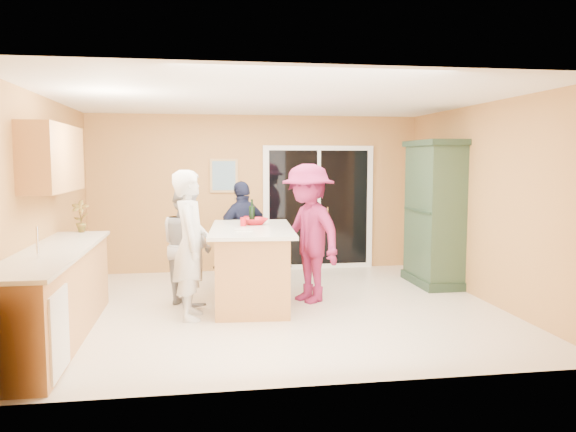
{
  "coord_description": "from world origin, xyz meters",
  "views": [
    {
      "loc": [
        -0.95,
        -6.87,
        1.85
      ],
      "look_at": [
        0.15,
        0.1,
        1.15
      ],
      "focal_mm": 35.0,
      "sensor_mm": 36.0,
      "label": 1
    }
  ],
  "objects": [
    {
      "name": "white_plate",
      "position": [
        -0.43,
        -0.04,
        1.0
      ],
      "size": [
        0.29,
        0.29,
        0.02
      ],
      "primitive_type": "cylinder",
      "rotation": [
        0.0,
        0.0,
        0.24
      ],
      "color": "silver",
      "rests_on": "kitchen_island"
    },
    {
      "name": "sliding_door",
      "position": [
        1.05,
        2.46,
        1.05
      ],
      "size": [
        1.9,
        0.07,
        2.1
      ],
      "color": "white",
      "rests_on": "floor"
    },
    {
      "name": "wall_right",
      "position": [
        2.75,
        0.0,
        1.3
      ],
      "size": [
        0.1,
        5.0,
        2.6
      ],
      "primitive_type": "cube",
      "color": "#E7B65F",
      "rests_on": "ground"
    },
    {
      "name": "wall_back",
      "position": [
        0.0,
        2.5,
        1.3
      ],
      "size": [
        5.5,
        0.1,
        2.6
      ],
      "primitive_type": "cube",
      "color": "#E7B65F",
      "rests_on": "ground"
    },
    {
      "name": "tumbler_near",
      "position": [
        -0.39,
        0.4,
        1.05
      ],
      "size": [
        0.09,
        0.09,
        0.11
      ],
      "primitive_type": "cylinder",
      "rotation": [
        0.0,
        0.0,
        0.25
      ],
      "color": "red",
      "rests_on": "kitchen_island"
    },
    {
      "name": "woman_magenta",
      "position": [
        0.44,
        0.26,
        0.9
      ],
      "size": [
        1.13,
        1.34,
        1.81
      ],
      "primitive_type": "imported",
      "rotation": [
        0.0,
        0.0,
        -1.09
      ],
      "color": "maroon",
      "rests_on": "floor"
    },
    {
      "name": "floor",
      "position": [
        0.0,
        0.0,
        0.0
      ],
      "size": [
        5.5,
        5.5,
        0.0
      ],
      "primitive_type": "plane",
      "color": "silver",
      "rests_on": "ground"
    },
    {
      "name": "tumbler_far",
      "position": [
        -0.32,
        0.76,
        1.04
      ],
      "size": [
        0.09,
        0.09,
        0.09
      ],
      "primitive_type": "cylinder",
      "rotation": [
        0.0,
        0.0,
        -0.39
      ],
      "color": "red",
      "rests_on": "kitchen_island"
    },
    {
      "name": "wall_left",
      "position": [
        -2.75,
        0.0,
        1.3
      ],
      "size": [
        0.1,
        5.0,
        2.6
      ],
      "primitive_type": "cube",
      "color": "#E7B65F",
      "rests_on": "ground"
    },
    {
      "name": "green_hutch",
      "position": [
        2.49,
        0.98,
        1.04
      ],
      "size": [
        0.62,
        1.17,
        2.14
      ],
      "color": "#213625",
      "rests_on": "floor"
    },
    {
      "name": "upper_cabinets",
      "position": [
        -2.58,
        -0.2,
        1.88
      ],
      "size": [
        0.35,
        1.6,
        0.75
      ],
      "primitive_type": "cube",
      "color": "tan",
      "rests_on": "wall_left"
    },
    {
      "name": "ceiling",
      "position": [
        0.0,
        0.0,
        2.6
      ],
      "size": [
        5.5,
        5.0,
        0.1
      ],
      "primitive_type": "cube",
      "color": "white",
      "rests_on": "wall_back"
    },
    {
      "name": "woman_white",
      "position": [
        -1.06,
        -0.31,
        0.87
      ],
      "size": [
        0.44,
        0.65,
        1.74
      ],
      "primitive_type": "imported",
      "rotation": [
        0.0,
        0.0,
        1.54
      ],
      "color": "silver",
      "rests_on": "floor"
    },
    {
      "name": "wall_front",
      "position": [
        0.0,
        -2.5,
        1.3
      ],
      "size": [
        5.5,
        0.1,
        2.6
      ],
      "primitive_type": "cube",
      "color": "#E7B65F",
      "rests_on": "ground"
    },
    {
      "name": "tulip_vase",
      "position": [
        -2.45,
        0.52,
        1.14
      ],
      "size": [
        0.23,
        0.16,
        0.41
      ],
      "primitive_type": "imported",
      "rotation": [
        0.0,
        0.0,
        -0.08
      ],
      "color": "#A82B10",
      "rests_on": "left_cabinet_run"
    },
    {
      "name": "framed_picture",
      "position": [
        -0.55,
        2.48,
        1.6
      ],
      "size": [
        0.46,
        0.04,
        0.56
      ],
      "color": "tan",
      "rests_on": "wall_back"
    },
    {
      "name": "serving_bowl",
      "position": [
        -0.23,
        0.57,
        1.04
      ],
      "size": [
        0.42,
        0.42,
        0.09
      ],
      "primitive_type": "imported",
      "rotation": [
        0.0,
        0.0,
        0.25
      ],
      "color": "red",
      "rests_on": "kitchen_island"
    },
    {
      "name": "wine_bottle",
      "position": [
        -0.26,
        0.59,
        1.13
      ],
      "size": [
        0.08,
        0.08,
        0.34
      ],
      "rotation": [
        0.0,
        0.0,
        -0.36
      ],
      "color": "black",
      "rests_on": "kitchen_island"
    },
    {
      "name": "woman_navy",
      "position": [
        -0.32,
        1.4,
        0.77
      ],
      "size": [
        0.97,
        0.78,
        1.55
      ],
      "primitive_type": "imported",
      "rotation": [
        0.0,
        0.0,
        3.66
      ],
      "color": "#1A1C3A",
      "rests_on": "floor"
    },
    {
      "name": "left_cabinet_run",
      "position": [
        -2.45,
        -1.05,
        0.46
      ],
      "size": [
        0.65,
        3.05,
        1.24
      ],
      "color": "tan",
      "rests_on": "floor"
    },
    {
      "name": "woman_grey",
      "position": [
        -1.13,
        0.36,
        0.76
      ],
      "size": [
        0.86,
        0.93,
        1.53
      ],
      "primitive_type": "imported",
      "rotation": [
        0.0,
        0.0,
        2.06
      ],
      "color": "#ABABAD",
      "rests_on": "floor"
    },
    {
      "name": "kitchen_island",
      "position": [
        -0.3,
        0.24,
        0.47
      ],
      "size": [
        1.17,
        1.97,
        1.0
      ],
      "rotation": [
        0.0,
        0.0,
        -0.08
      ],
      "color": "tan",
      "rests_on": "floor"
    }
  ]
}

